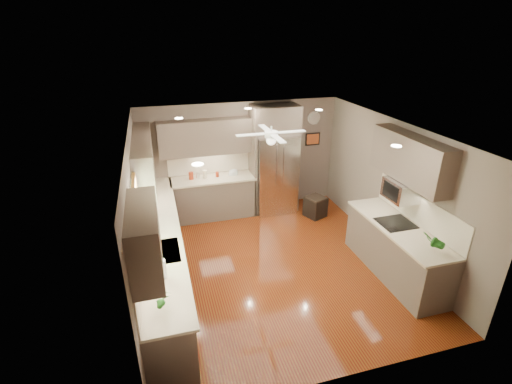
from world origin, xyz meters
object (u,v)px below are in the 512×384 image
stool (315,207)px  paper_towel (162,269)px  canister_c (205,174)px  potted_plant_left (164,298)px  potted_plant_right (433,241)px  canister_d (217,174)px  canister_b (198,175)px  soap_bottle (152,230)px  canister_a (191,176)px  bowl (234,174)px  microwave (401,190)px  refrigerator (275,162)px

stool → paper_towel: bearing=-141.9°
canister_c → potted_plant_left: size_ratio=0.52×
potted_plant_right → paper_towel: (-3.85, 0.42, -0.04)m
canister_d → paper_towel: bearing=-111.7°
canister_b → soap_bottle: size_ratio=0.79×
canister_b → paper_towel: bearing=-105.1°
canister_a → stool: (2.68, -0.68, -0.78)m
soap_bottle → bowl: size_ratio=0.75×
canister_b → potted_plant_left: bearing=-103.0°
stool → paper_towel: size_ratio=1.82×
canister_d → potted_plant_left: 4.20m
potted_plant_right → microwave: 1.09m
canister_a → bowl: 0.94m
refrigerator → canister_c: bearing=177.0°
bowl → microwave: size_ratio=0.41×
canister_a → canister_d: (0.57, -0.02, -0.02)m
canister_d → stool: canister_d is taller
canister_a → potted_plant_right: (3.08, -3.81, 0.10)m
canister_d → soap_bottle: bearing=-123.4°
canister_b → potted_plant_left: 4.11m
potted_plant_right → refrigerator: refrigerator is taller
potted_plant_right → bowl: 4.35m
refrigerator → microwave: size_ratio=4.45×
canister_a → refrigerator: size_ratio=0.07×
potted_plant_left → microwave: 4.18m
canister_d → stool: bearing=-17.4°
canister_b → potted_plant_left: size_ratio=0.44×
canister_a → canister_c: size_ratio=1.01×
potted_plant_left → microwave: size_ratio=0.56×
canister_c → refrigerator: (1.58, -0.08, 0.16)m
canister_c → canister_d: 0.27m
microwave → paper_towel: size_ratio=1.90×
soap_bottle → paper_towel: paper_towel is taller
paper_towel → microwave: bearing=8.6°
canister_a → paper_towel: size_ratio=0.56×
soap_bottle → stool: soap_bottle is taller
stool → microwave: bearing=-76.0°
canister_d → potted_plant_left: (-1.35, -3.98, 0.09)m
potted_plant_right → canister_b: bearing=127.5°
canister_d → bowl: canister_d is taller
canister_a → paper_towel: (-0.78, -3.39, 0.06)m
refrigerator → microwave: bearing=-63.9°
canister_a → paper_towel: paper_towel is taller
bowl → refrigerator: refrigerator is taller
potted_plant_right → bowl: (-2.14, 3.78, -0.15)m
potted_plant_left → potted_plant_right: bearing=2.8°
canister_b → refrigerator: (1.73, -0.09, 0.18)m
canister_a → potted_plant_right: 4.90m
potted_plant_left → stool: size_ratio=0.58×
canister_b → refrigerator: bearing=-3.1°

